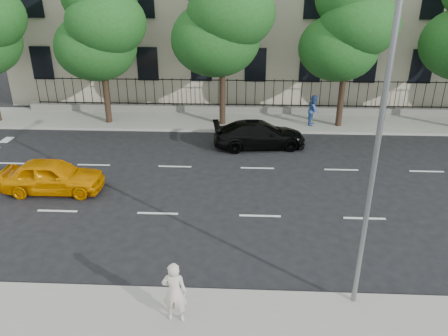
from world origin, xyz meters
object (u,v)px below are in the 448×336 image
object	(u,v)px
street_light	(373,126)
woman_near	(174,292)
black_sedan	(259,134)
yellow_taxi	(53,176)

from	to	relation	value
street_light	woman_near	xyz separation A→B (m)	(-4.91, -1.50, -4.10)
black_sedan	woman_near	bearing A→B (deg)	160.97
yellow_taxi	black_sedan	distance (m)	10.54
black_sedan	street_light	bearing A→B (deg)	-176.46
yellow_taxi	woman_near	distance (m)	9.79
street_light	woman_near	bearing A→B (deg)	-163.03
street_light	black_sedan	xyz separation A→B (m)	(-2.35, 11.57, -4.44)
street_light	yellow_taxi	bearing A→B (deg)	152.20
woman_near	black_sedan	bearing A→B (deg)	-99.98
yellow_taxi	street_light	bearing A→B (deg)	-118.87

